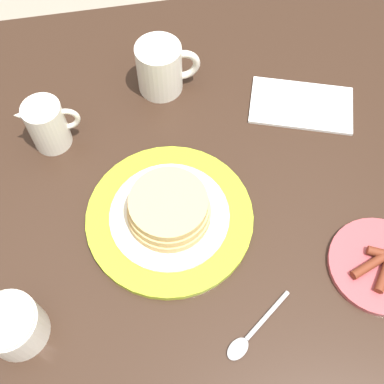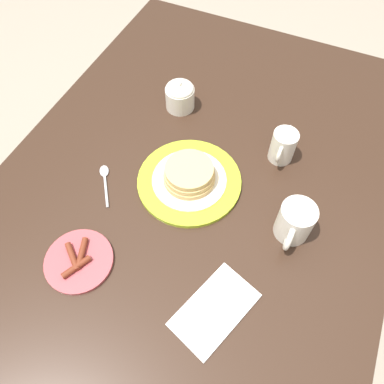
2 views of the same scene
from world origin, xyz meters
The scene contains 9 objects.
ground_plane centered at (0.00, 0.00, 0.00)m, with size 8.00×8.00×0.00m, color gray.
dining_table centered at (0.00, 0.00, 0.67)m, with size 1.49×1.01×0.78m.
pancake_plate centered at (-0.02, -0.02, 0.80)m, with size 0.27×0.27×0.06m.
side_plate_bacon centered at (0.28, -0.15, 0.78)m, with size 0.16×0.16×0.02m.
coffee_mug centered at (0.01, 0.27, 0.83)m, with size 0.12×0.08×0.10m.
creamer_pitcher centered at (-0.20, 0.18, 0.83)m, with size 0.11×0.07×0.10m.
sugar_bowl centered at (-0.26, -0.16, 0.82)m, with size 0.09×0.09×0.10m.
napkin centered at (0.26, 0.17, 0.78)m, with size 0.21×0.16×0.01m.
spoon centered at (0.06, -0.22, 0.78)m, with size 0.12×0.09×0.01m.
Camera 1 is at (-0.05, -0.36, 1.48)m, focal length 45.00 mm.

